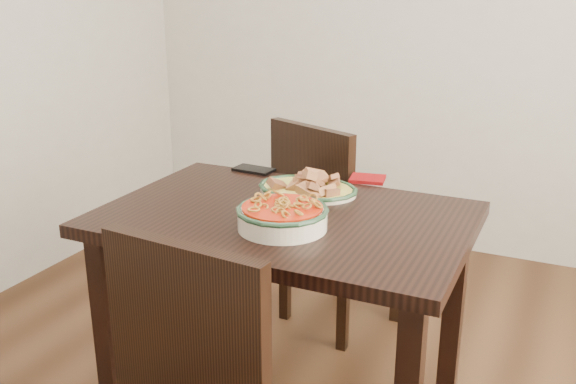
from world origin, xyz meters
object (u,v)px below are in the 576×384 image
at_px(chair_far, 329,216).
at_px(fish_plate, 308,179).
at_px(noodle_bowl, 282,214).
at_px(smartphone, 254,170).
at_px(dining_table, 285,247).

height_order(chair_far, fish_plate, chair_far).
bearing_deg(noodle_bowl, smartphone, 125.75).
bearing_deg(chair_far, noodle_bowl, 123.84).
relative_size(chair_far, noodle_bowl, 3.41).
distance_m(dining_table, noodle_bowl, 0.20).
xyz_separation_m(dining_table, noodle_bowl, (0.05, -0.12, 0.16)).
bearing_deg(smartphone, noodle_bowl, -50.05).
bearing_deg(smartphone, dining_table, -46.15).
distance_m(dining_table, fish_plate, 0.26).
xyz_separation_m(fish_plate, smartphone, (-0.28, 0.15, -0.04)).
bearing_deg(chair_far, smartphone, 80.78).
bearing_deg(fish_plate, smartphone, 152.25).
bearing_deg(dining_table, chair_far, 99.48).
bearing_deg(smartphone, chair_far, 62.55).
xyz_separation_m(noodle_bowl, smartphone, (-0.34, 0.47, -0.04)).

